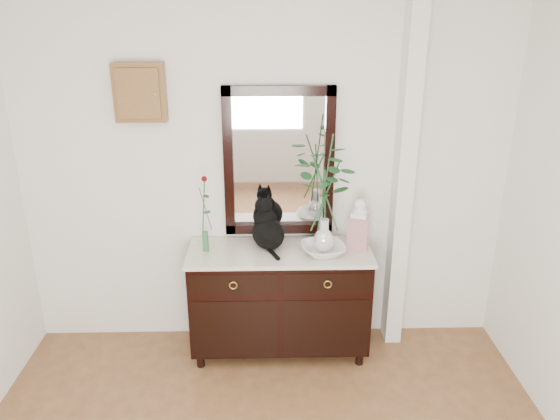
{
  "coord_description": "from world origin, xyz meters",
  "views": [
    {
      "loc": [
        0.02,
        -1.84,
        2.53
      ],
      "look_at": [
        0.1,
        1.63,
        1.2
      ],
      "focal_mm": 35.0,
      "sensor_mm": 36.0,
      "label": 1
    }
  ],
  "objects_px": {
    "cat": "(268,224)",
    "ginger_jar": "(359,223)",
    "sideboard": "(280,296)",
    "lotus_bowl": "(323,249)"
  },
  "relations": [
    {
      "from": "sideboard",
      "to": "ginger_jar",
      "type": "relative_size",
      "value": 3.41
    },
    {
      "from": "sideboard",
      "to": "lotus_bowl",
      "type": "bearing_deg",
      "value": -13.44
    },
    {
      "from": "cat",
      "to": "ginger_jar",
      "type": "xyz_separation_m",
      "value": [
        0.65,
        -0.02,
        0.01
      ]
    },
    {
      "from": "sideboard",
      "to": "lotus_bowl",
      "type": "xyz_separation_m",
      "value": [
        0.31,
        -0.07,
        0.41
      ]
    },
    {
      "from": "cat",
      "to": "lotus_bowl",
      "type": "xyz_separation_m",
      "value": [
        0.39,
        -0.13,
        -0.14
      ]
    },
    {
      "from": "sideboard",
      "to": "cat",
      "type": "relative_size",
      "value": 3.65
    },
    {
      "from": "sideboard",
      "to": "ginger_jar",
      "type": "bearing_deg",
      "value": 3.25
    },
    {
      "from": "cat",
      "to": "lotus_bowl",
      "type": "distance_m",
      "value": 0.44
    },
    {
      "from": "ginger_jar",
      "to": "cat",
      "type": "bearing_deg",
      "value": 177.89
    },
    {
      "from": "sideboard",
      "to": "ginger_jar",
      "type": "xyz_separation_m",
      "value": [
        0.57,
        0.03,
        0.57
      ]
    }
  ]
}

